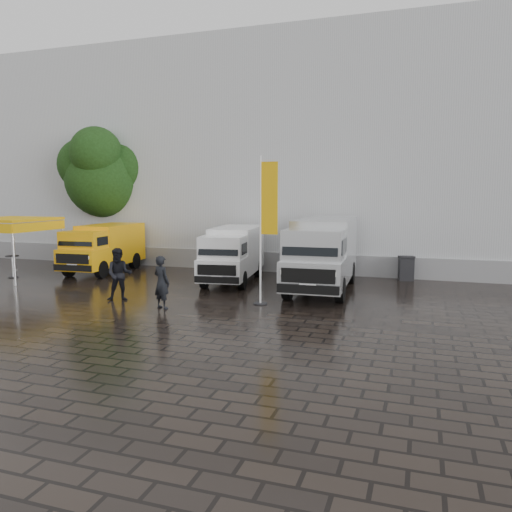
% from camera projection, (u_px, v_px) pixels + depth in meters
% --- Properties ---
extents(ground, '(120.00, 120.00, 0.00)m').
position_uv_depth(ground, '(234.00, 307.00, 17.45)').
color(ground, black).
rests_on(ground, ground).
extents(exhibition_hall, '(44.00, 16.00, 12.00)m').
position_uv_depth(exhibition_hall, '(355.00, 160.00, 31.13)').
color(exhibition_hall, silver).
rests_on(exhibition_hall, ground).
extents(hall_plinth, '(44.00, 0.15, 1.00)m').
position_uv_depth(hall_plinth, '(331.00, 265.00, 24.24)').
color(hall_plinth, gray).
rests_on(hall_plinth, ground).
extents(van_yellow, '(2.30, 5.24, 2.36)m').
position_uv_depth(van_yellow, '(103.00, 249.00, 24.97)').
color(van_yellow, '#FFAF0D').
rests_on(van_yellow, ground).
extents(van_white, '(2.58, 5.74, 2.40)m').
position_uv_depth(van_white, '(233.00, 255.00, 22.31)').
color(van_white, white).
rests_on(van_white, ground).
extents(van_silver, '(2.52, 6.74, 2.88)m').
position_uv_depth(van_silver, '(322.00, 255.00, 20.26)').
color(van_silver, silver).
rests_on(van_silver, ground).
extents(canopy_tent, '(3.29, 3.29, 2.81)m').
position_uv_depth(canopy_tent, '(11.00, 222.00, 23.02)').
color(canopy_tent, silver).
rests_on(canopy_tent, ground).
extents(flagpole, '(0.88, 0.50, 5.24)m').
position_uv_depth(flagpole, '(265.00, 222.00, 17.48)').
color(flagpole, black).
rests_on(flagpole, ground).
extents(tree, '(4.35, 4.36, 7.80)m').
position_uv_depth(tree, '(104.00, 174.00, 28.32)').
color(tree, black).
rests_on(tree, ground).
extents(cocktail_table, '(0.60, 0.60, 1.04)m').
position_uv_depth(cocktail_table, '(13.00, 267.00, 23.43)').
color(cocktail_table, black).
rests_on(cocktail_table, ground).
extents(wheelie_bin, '(0.79, 0.79, 1.12)m').
position_uv_depth(wheelie_bin, '(406.00, 268.00, 22.71)').
color(wheelie_bin, black).
rests_on(wheelie_bin, ground).
extents(person_front, '(0.78, 0.63, 1.84)m').
position_uv_depth(person_front, '(162.00, 282.00, 17.07)').
color(person_front, black).
rests_on(person_front, ground).
extents(person_tent, '(1.18, 1.09, 1.95)m').
position_uv_depth(person_tent, '(119.00, 274.00, 18.37)').
color(person_tent, black).
rests_on(person_tent, ground).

